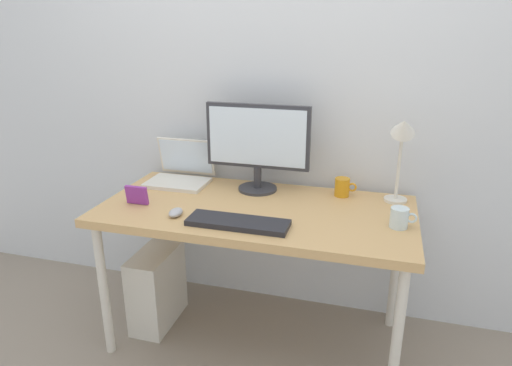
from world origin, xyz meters
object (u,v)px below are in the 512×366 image
(desk, at_px, (256,219))
(monitor, at_px, (258,142))
(computer_tower, at_px, (157,287))
(laptop, at_px, (181,171))
(keyboard, at_px, (238,223))
(photo_frame, at_px, (137,195))
(glass_cup, at_px, (400,218))
(desk_lamp, at_px, (402,140))
(mouse, at_px, (176,212))
(coffee_mug, at_px, (342,187))

(desk, relative_size, monitor, 2.76)
(computer_tower, bearing_deg, laptop, 76.64)
(keyboard, bearing_deg, photo_frame, 169.88)
(laptop, xyz_separation_m, glass_cup, (1.14, -0.30, -0.01))
(monitor, bearing_deg, photo_frame, -144.98)
(keyboard, bearing_deg, desk_lamp, 34.38)
(desk, xyz_separation_m, desk_lamp, (0.63, 0.23, 0.37))
(desk, xyz_separation_m, photo_frame, (-0.56, -0.12, 0.11))
(desk_lamp, relative_size, photo_frame, 4.01)
(mouse, bearing_deg, keyboard, -3.57)
(desk_lamp, xyz_separation_m, computer_tower, (-1.19, -0.24, -0.84))
(monitor, xyz_separation_m, keyboard, (0.04, -0.45, -0.24))
(desk, relative_size, glass_cup, 13.22)
(desk, relative_size, keyboard, 3.33)
(coffee_mug, bearing_deg, monitor, -175.67)
(coffee_mug, bearing_deg, photo_frame, -157.67)
(computer_tower, bearing_deg, monitor, 25.30)
(monitor, xyz_separation_m, desk_lamp, (0.69, 0.00, 0.06))
(coffee_mug, bearing_deg, laptop, -178.99)
(monitor, relative_size, computer_tower, 1.27)
(laptop, xyz_separation_m, coffee_mug, (0.87, 0.02, -0.01))
(keyboard, xyz_separation_m, photo_frame, (-0.54, 0.10, 0.04))
(computer_tower, bearing_deg, glass_cup, -2.19)
(desk, distance_m, monitor, 0.39)
(desk, distance_m, keyboard, 0.23)
(glass_cup, xyz_separation_m, photo_frame, (-1.20, -0.07, 0.00))
(mouse, height_order, coffee_mug, coffee_mug)
(desk_lamp, relative_size, keyboard, 1.00)
(coffee_mug, bearing_deg, glass_cup, -49.38)
(monitor, xyz_separation_m, laptop, (-0.44, 0.02, -0.20))
(coffee_mug, xyz_separation_m, computer_tower, (-0.93, -0.27, -0.57))
(keyboard, xyz_separation_m, mouse, (-0.30, 0.02, 0.01))
(glass_cup, bearing_deg, coffee_mug, 130.62)
(coffee_mug, distance_m, glass_cup, 0.41)
(desk, distance_m, glass_cup, 0.66)
(keyboard, bearing_deg, mouse, 176.43)
(laptop, height_order, glass_cup, laptop)
(monitor, bearing_deg, desk, -76.15)
(photo_frame, bearing_deg, desk, 12.51)
(laptop, bearing_deg, computer_tower, -103.36)
(laptop, height_order, photo_frame, laptop)
(keyboard, xyz_separation_m, coffee_mug, (0.39, 0.48, 0.03))
(desk, xyz_separation_m, laptop, (-0.49, 0.24, 0.12))
(monitor, height_order, laptop, monitor)
(laptop, height_order, coffee_mug, laptop)
(coffee_mug, distance_m, photo_frame, 1.01)
(laptop, relative_size, desk_lamp, 0.73)
(desk, bearing_deg, laptop, 153.69)
(monitor, distance_m, desk_lamp, 0.69)
(desk_lamp, bearing_deg, monitor, -179.95)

